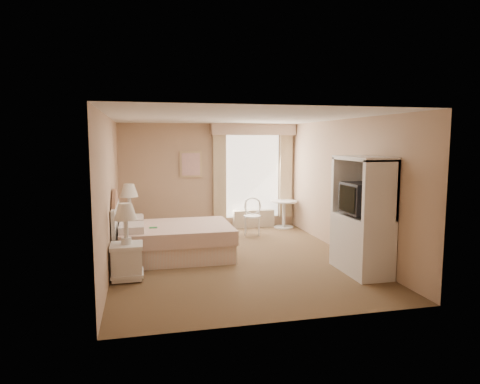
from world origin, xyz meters
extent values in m
cube|color=brown|center=(0.00, 0.00, 0.00)|extent=(4.20, 5.50, 0.01)
cube|color=silver|center=(0.00, 0.00, 2.50)|extent=(4.20, 5.50, 0.01)
cube|color=tan|center=(0.00, 2.75, 1.25)|extent=(4.20, 0.01, 2.50)
cube|color=tan|center=(0.00, -2.75, 1.25)|extent=(4.20, 0.01, 2.50)
cube|color=tan|center=(-2.10, 0.00, 1.25)|extent=(0.01, 5.50, 2.50)
cube|color=tan|center=(2.10, 0.00, 1.25)|extent=(0.01, 5.50, 2.50)
cube|color=white|center=(1.05, 2.72, 1.25)|extent=(1.30, 0.02, 2.00)
cube|color=beige|center=(0.22, 2.67, 1.25)|extent=(0.30, 0.08, 2.05)
cube|color=beige|center=(1.88, 2.67, 1.25)|extent=(0.30, 0.08, 2.05)
cube|color=#E2AE93|center=(1.05, 2.63, 2.37)|extent=(2.05, 0.20, 0.28)
cube|color=beige|center=(1.05, 2.63, 0.21)|extent=(1.00, 0.22, 0.42)
cube|color=tan|center=(-0.45, 2.72, 1.55)|extent=(0.52, 0.03, 0.62)
cube|color=beige|center=(-0.45, 2.70, 1.55)|extent=(0.42, 0.02, 0.52)
cube|color=#E2AE93|center=(-1.00, 0.36, 0.16)|extent=(1.91, 1.46, 0.33)
cube|color=beige|center=(-1.00, 0.36, 0.46)|extent=(1.97, 1.51, 0.26)
cube|color=beige|center=(-1.78, 0.02, 0.64)|extent=(0.41, 0.56, 0.13)
cube|color=beige|center=(-1.78, 0.71, 0.64)|extent=(0.41, 0.56, 0.13)
cube|color=#24863C|center=(-1.41, 0.23, 0.59)|extent=(0.14, 0.10, 0.01)
cube|color=silver|center=(-2.05, 0.36, 0.50)|extent=(0.06, 1.55, 1.00)
cylinder|color=#9B6752|center=(-2.05, 0.36, 0.59)|extent=(0.05, 1.37, 1.37)
cube|color=silver|center=(-1.84, -0.76, 0.26)|extent=(0.44, 0.44, 0.48)
cube|color=silver|center=(-1.84, -0.76, 0.53)|extent=(0.48, 0.48, 0.06)
cube|color=silver|center=(-1.84, -0.76, 0.10)|extent=(0.48, 0.48, 0.05)
cylinder|color=silver|center=(-1.84, -0.76, 0.60)|extent=(0.15, 0.15, 0.10)
cylinder|color=silver|center=(-1.84, -0.76, 0.79)|extent=(0.07, 0.07, 0.38)
cone|color=silver|center=(-1.84, -0.76, 1.05)|extent=(0.34, 0.34, 0.25)
cube|color=silver|center=(-1.84, 1.54, 0.27)|extent=(0.46, 0.46, 0.50)
cube|color=silver|center=(-1.84, 1.54, 0.55)|extent=(0.50, 0.50, 0.06)
cube|color=silver|center=(-1.84, 1.54, 0.10)|extent=(0.50, 0.50, 0.05)
cylinder|color=silver|center=(-1.84, 1.54, 0.63)|extent=(0.16, 0.16, 0.10)
cylinder|color=silver|center=(-1.84, 1.54, 0.84)|extent=(0.07, 0.07, 0.40)
cone|color=silver|center=(-1.84, 1.54, 1.11)|extent=(0.36, 0.36, 0.26)
cylinder|color=silver|center=(1.75, 2.40, 0.01)|extent=(0.47, 0.47, 0.03)
cylinder|color=silver|center=(1.75, 2.40, 0.33)|extent=(0.07, 0.07, 0.63)
cylinder|color=silver|center=(1.75, 2.40, 0.64)|extent=(0.63, 0.63, 0.04)
cylinder|color=silver|center=(0.63, 1.76, 0.20)|extent=(0.03, 0.03, 0.40)
cylinder|color=silver|center=(0.92, 1.67, 0.20)|extent=(0.03, 0.03, 0.40)
cylinder|color=silver|center=(0.72, 2.05, 0.20)|extent=(0.03, 0.03, 0.40)
cylinder|color=silver|center=(1.01, 1.96, 0.20)|extent=(0.03, 0.03, 0.40)
cylinder|color=silver|center=(0.82, 1.86, 0.41)|extent=(0.49, 0.49, 0.04)
torus|color=silver|center=(0.85, 1.98, 0.63)|extent=(0.40, 0.21, 0.39)
cylinder|color=silver|center=(0.72, 2.05, 0.58)|extent=(0.03, 0.03, 0.36)
cylinder|color=silver|center=(1.01, 1.96, 0.58)|extent=(0.03, 0.03, 0.36)
cube|color=silver|center=(1.81, -1.22, 0.46)|extent=(0.56, 1.12, 0.92)
cube|color=silver|center=(1.81, -1.74, 1.37)|extent=(0.56, 0.08, 0.92)
cube|color=silver|center=(1.81, -0.70, 1.37)|extent=(0.56, 0.08, 0.92)
cube|color=silver|center=(1.81, -1.22, 1.83)|extent=(0.56, 1.12, 0.06)
cube|color=silver|center=(2.06, -1.22, 1.37)|extent=(0.04, 1.12, 0.92)
cube|color=black|center=(1.78, -1.22, 1.20)|extent=(0.49, 0.61, 0.49)
cube|color=black|center=(1.54, -1.22, 1.20)|extent=(0.02, 0.51, 0.41)
camera|label=1|loc=(-1.60, -7.29, 2.12)|focal=32.00mm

